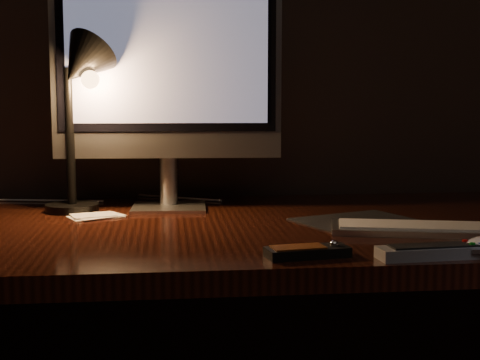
{
  "coord_description": "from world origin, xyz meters",
  "views": [
    {
      "loc": [
        -0.15,
        0.54,
        0.99
      ],
      "look_at": [
        -0.01,
        1.73,
        0.85
      ],
      "focal_mm": 50.0,
      "sensor_mm": 36.0,
      "label": 1
    }
  ],
  "objects": [
    {
      "name": "desk",
      "position": [
        0.0,
        1.93,
        0.62
      ],
      "size": [
        1.6,
        0.75,
        0.75
      ],
      "color": "black",
      "rests_on": "ground"
    },
    {
      "name": "monitor",
      "position": [
        -0.14,
        2.04,
        1.06
      ],
      "size": [
        0.5,
        0.15,
        0.53
      ],
      "rotation": [
        0.0,
        0.0,
        -0.05
      ],
      "color": "silver",
      "rests_on": "desk"
    },
    {
      "name": "keyboard",
      "position": [
        0.36,
        1.71,
        0.76
      ],
      "size": [
        0.42,
        0.21,
        0.02
      ],
      "primitive_type": "cube",
      "rotation": [
        0.0,
        0.0,
        -0.24
      ],
      "color": "silver",
      "rests_on": "desk"
    },
    {
      "name": "mousepad",
      "position": [
        0.24,
        1.83,
        0.75
      ],
      "size": [
        0.28,
        0.26,
        0.0
      ],
      "primitive_type": "cube",
      "rotation": [
        0.0,
        0.0,
        0.38
      ],
      "color": "black",
      "rests_on": "desk"
    },
    {
      "name": "media_remote",
      "position": [
        0.07,
        1.55,
        0.76
      ],
      "size": [
        0.14,
        0.07,
        0.02
      ],
      "rotation": [
        0.0,
        0.0,
        0.16
      ],
      "color": "black",
      "rests_on": "desk"
    },
    {
      "name": "tv_remote",
      "position": [
        0.27,
        1.52,
        0.76
      ],
      "size": [
        0.19,
        0.06,
        0.02
      ],
      "rotation": [
        0.0,
        0.0,
        0.08
      ],
      "color": "gray",
      "rests_on": "desk"
    },
    {
      "name": "papers",
      "position": [
        -0.29,
        1.95,
        0.75
      ],
      "size": [
        0.13,
        0.11,
        0.01
      ],
      "primitive_type": "cube",
      "rotation": [
        0.0,
        0.0,
        0.43
      ],
      "color": "white",
      "rests_on": "desk"
    },
    {
      "name": "desk_lamp",
      "position": [
        -0.33,
        2.0,
        1.02
      ],
      "size": [
        0.2,
        0.21,
        0.39
      ],
      "rotation": [
        0.0,
        0.0,
        -0.28
      ],
      "color": "black",
      "rests_on": "desk"
    },
    {
      "name": "cable",
      "position": [
        -0.29,
        2.18,
        0.75
      ],
      "size": [
        0.56,
        0.24,
        0.01
      ],
      "primitive_type": "cylinder",
      "rotation": [
        0.0,
        1.57,
        -0.4
      ],
      "color": "white",
      "rests_on": "desk"
    }
  ]
}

